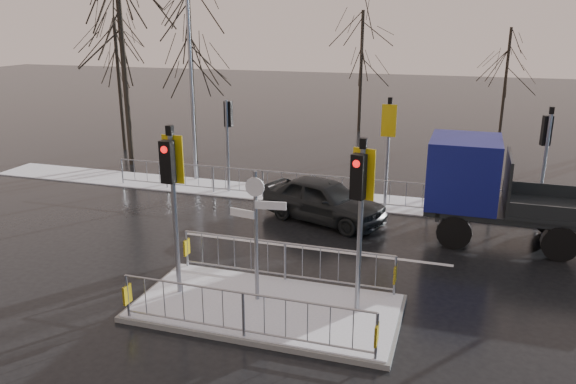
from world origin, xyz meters
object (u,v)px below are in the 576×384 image
(street_lamp_left, at_px, (192,69))
(car_far_lane, at_px, (324,200))
(traffic_island, at_px, (266,295))
(flatbed_truck, at_px, (496,188))

(street_lamp_left, bearing_deg, car_far_lane, -27.83)
(street_lamp_left, bearing_deg, traffic_island, -55.93)
(traffic_island, xyz_separation_m, flatbed_truck, (4.99, 6.13, 1.23))
(traffic_island, bearing_deg, car_far_lane, 91.98)
(flatbed_truck, distance_m, street_lamp_left, 12.24)
(car_far_lane, distance_m, street_lamp_left, 7.96)
(traffic_island, distance_m, flatbed_truck, 8.00)
(traffic_island, distance_m, street_lamp_left, 12.17)
(flatbed_truck, bearing_deg, traffic_island, -129.18)
(traffic_island, height_order, car_far_lane, traffic_island)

